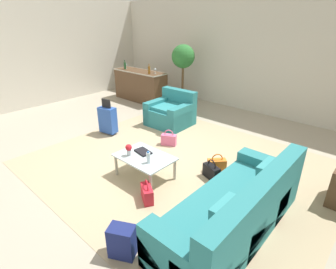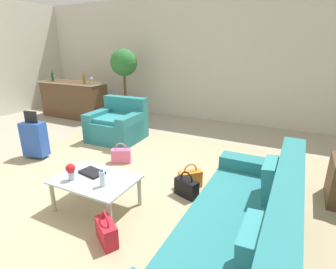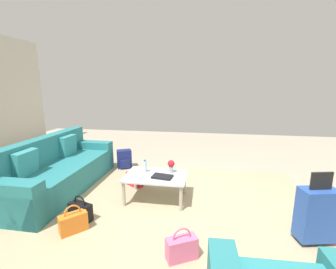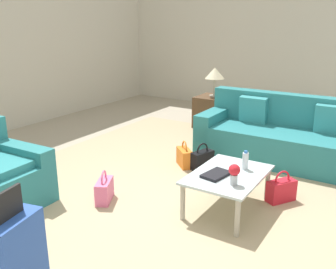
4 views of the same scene
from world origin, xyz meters
name	(u,v)px [view 3 (image 3 of 4)]	position (x,y,z in m)	size (l,w,h in m)	color
ground_plane	(177,219)	(0.00, 0.00, 0.00)	(12.00, 12.00, 0.00)	#A89E89
area_rug	(130,223)	(0.60, 0.20, 0.00)	(5.20, 4.40, 0.01)	tan
couch	(56,172)	(2.20, -0.60, 0.31)	(0.91, 2.37, 0.90)	teal
coffee_table	(156,178)	(0.40, -0.50, 0.35)	(0.95, 0.67, 0.41)	silver
water_bottle	(145,166)	(0.60, -0.60, 0.50)	(0.06, 0.06, 0.20)	silver
coffee_table_book	(162,177)	(0.28, -0.42, 0.42)	(0.30, 0.19, 0.03)	black
flower_vase	(171,165)	(0.18, -0.65, 0.53)	(0.11, 0.11, 0.21)	#B2B7BC
suitcase_blue	(317,214)	(-1.60, 0.20, 0.36)	(0.44, 0.30, 0.85)	#2851AD
handbag_black	(80,211)	(1.27, 0.24, 0.13)	(0.35, 0.23, 0.36)	black
handbag_red	(135,179)	(0.89, -0.92, 0.13)	(0.35, 0.29, 0.36)	red
handbag_orange	(73,222)	(1.22, 0.48, 0.13)	(0.32, 0.33, 0.36)	orange
handbag_pink	(182,248)	(-0.13, 0.71, 0.13)	(0.35, 0.27, 0.36)	pink
backpack_navy	(124,159)	(1.40, -1.79, 0.19)	(0.36, 0.34, 0.40)	navy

